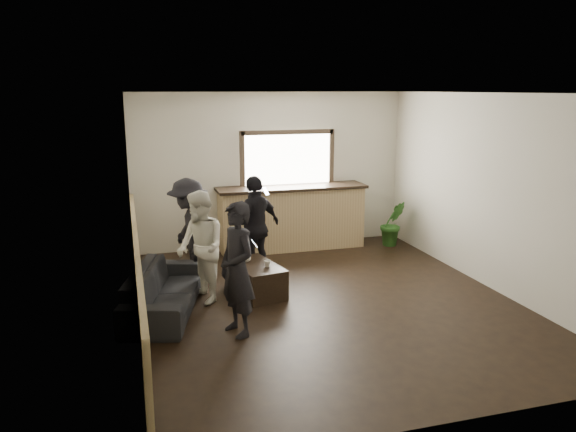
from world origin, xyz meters
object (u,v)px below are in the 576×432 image
object	(u,v)px
potted_plant	(393,223)
person_b	(201,248)
person_a	(237,269)
sofa	(164,290)
person_c	(189,232)
coffee_table	(256,279)
cup_b	(267,264)
cup_a	(247,258)
bar_counter	(291,214)
person_d	(256,227)

from	to	relation	value
potted_plant	person_b	world-z (taller)	person_b
person_b	person_a	bearing A→B (deg)	-3.50
sofa	person_c	size ratio (longest dim) A/B	1.23
sofa	coffee_table	size ratio (longest dim) A/B	2.01
potted_plant	cup_b	bearing A→B (deg)	-146.46
cup_a	person_c	size ratio (longest dim) A/B	0.08
bar_counter	person_c	world-z (taller)	bar_counter
cup_b	potted_plant	size ratio (longest dim) A/B	0.11
person_d	person_a	bearing A→B (deg)	40.58
coffee_table	potted_plant	xyz separation A→B (m)	(3.00, 1.75, 0.20)
bar_counter	person_b	xyz separation A→B (m)	(-1.93, -2.21, 0.12)
bar_counter	cup_b	distance (m)	2.49
sofa	potted_plant	world-z (taller)	potted_plant
person_b	person_c	world-z (taller)	person_c
cup_a	potted_plant	size ratio (longest dim) A/B	0.15
cup_b	potted_plant	distance (m)	3.45
cup_b	person_b	bearing A→B (deg)	176.03
coffee_table	person_a	bearing A→B (deg)	-112.01
person_c	person_d	distance (m)	1.03
person_a	person_d	size ratio (longest dim) A/B	1.01
bar_counter	person_b	distance (m)	2.93
person_b	sofa	bearing A→B (deg)	-85.64
cup_a	cup_b	size ratio (longest dim) A/B	1.29
person_c	person_d	bearing A→B (deg)	88.21
cup_b	person_b	size ratio (longest dim) A/B	0.06
bar_counter	person_c	size ratio (longest dim) A/B	1.69
bar_counter	cup_b	xyz separation A→B (m)	(-1.02, -2.27, -0.16)
cup_b	person_a	bearing A→B (deg)	-120.21
person_d	sofa	bearing A→B (deg)	4.35
coffee_table	person_c	bearing A→B (deg)	142.61
sofa	person_c	distance (m)	1.16
coffee_table	person_d	bearing A→B (deg)	76.33
cup_a	person_c	distance (m)	0.95
coffee_table	person_b	bearing A→B (deg)	-173.47
sofa	person_b	distance (m)	0.74
bar_counter	sofa	size ratio (longest dim) A/B	1.38
sofa	coffee_table	bearing A→B (deg)	-62.04
person_a	cup_b	bearing A→B (deg)	130.62
cup_b	person_a	distance (m)	1.30
bar_counter	potted_plant	xyz separation A→B (m)	(1.85, -0.37, -0.22)
sofa	person_d	world-z (taller)	person_d
cup_b	potted_plant	world-z (taller)	potted_plant
potted_plant	bar_counter	bearing A→B (deg)	168.83
person_a	person_b	world-z (taller)	person_a
sofa	coffee_table	xyz separation A→B (m)	(1.30, 0.29, -0.07)
coffee_table	cup_b	world-z (taller)	cup_b
potted_plant	person_a	xyz separation A→B (m)	(-3.51, -2.99, 0.38)
bar_counter	sofa	distance (m)	3.45
sofa	coffee_table	distance (m)	1.33
potted_plant	person_b	bearing A→B (deg)	-154.04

